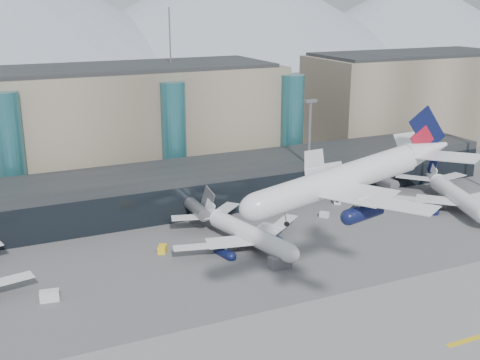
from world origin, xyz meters
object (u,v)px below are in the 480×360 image
object	(u,v)px
veh_a	(49,296)
veh_g	(324,215)
veh_d	(337,200)
lightmast_mid	(309,146)
veh_c	(280,262)
jet_parked_right	(452,188)
hero_jet	(356,169)
jet_parked_mid	(240,225)
veh_b	(162,249)

from	to	relation	value
veh_a	veh_g	distance (m)	64.79
veh_a	veh_d	bearing A→B (deg)	25.71
veh_d	lightmast_mid	bearing A→B (deg)	99.34
veh_c	jet_parked_right	bearing A→B (deg)	14.12
hero_jet	lightmast_mid	bearing A→B (deg)	69.18
hero_jet	veh_d	distance (m)	68.05
jet_parked_mid	veh_a	size ratio (longest dim) A/B	10.58
jet_parked_mid	jet_parked_right	bearing A→B (deg)	-102.74
jet_parked_right	veh_c	world-z (taller)	jet_parked_right
veh_g	jet_parked_right	bearing A→B (deg)	40.50
jet_parked_right	veh_a	bearing A→B (deg)	114.51
jet_parked_mid	veh_d	xyz separation A→B (m)	(32.31, 13.13, -3.19)
lightmast_mid	veh_a	distance (m)	70.20
lightmast_mid	veh_d	size ratio (longest dim) A/B	8.71
jet_parked_mid	veh_d	distance (m)	35.03
jet_parked_mid	veh_b	xyz separation A→B (m)	(-15.89, 2.20, -3.32)
lightmast_mid	veh_b	distance (m)	45.49
veh_a	veh_d	distance (m)	74.64
lightmast_mid	hero_jet	size ratio (longest dim) A/B	0.78
hero_jet	veh_c	world-z (taller)	hero_jet
jet_parked_mid	veh_d	bearing A→B (deg)	-80.67
veh_a	veh_d	size ratio (longest dim) A/B	1.07
hero_jet	veh_g	bearing A→B (deg)	65.83
jet_parked_mid	veh_c	size ratio (longest dim) A/B	8.18
veh_a	veh_b	distance (m)	25.66
jet_parked_mid	veh_a	xyz separation A→B (m)	(-38.96, -9.03, -3.15)
jet_parked_right	veh_a	distance (m)	95.92
jet_parked_right	veh_d	xyz separation A→B (m)	(-24.15, 13.08, -3.48)
hero_jet	veh_c	size ratio (longest dim) A/B	8.09
veh_g	hero_jet	bearing A→B (deg)	-68.08
veh_a	veh_g	bearing A→B (deg)	21.76
jet_parked_right	hero_jet	bearing A→B (deg)	143.97
jet_parked_right	veh_b	distance (m)	72.48
jet_parked_mid	lightmast_mid	bearing A→B (deg)	-71.02
jet_parked_right	lightmast_mid	bearing A→B (deg)	82.40
veh_a	veh_b	bearing A→B (deg)	34.38
veh_d	veh_g	world-z (taller)	veh_d
lightmast_mid	veh_g	xyz separation A→B (m)	(-1.25, -9.79, -13.80)
veh_b	hero_jet	bearing A→B (deg)	-133.18
veh_a	veh_c	xyz separation A→B (m)	(40.85, -4.70, 0.24)
veh_d	veh_g	distance (m)	10.96
lightmast_mid	hero_jet	bearing A→B (deg)	-115.46
veh_a	jet_parked_mid	bearing A→B (deg)	21.49
veh_b	veh_d	world-z (taller)	veh_d
veh_b	jet_parked_mid	bearing A→B (deg)	-70.02
jet_parked_right	veh_a	world-z (taller)	jet_parked_right
jet_parked_mid	veh_c	world-z (taller)	jet_parked_mid
hero_jet	jet_parked_mid	xyz separation A→B (m)	(1.30, 40.25, -22.33)
jet_parked_right	veh_a	size ratio (longest dim) A/B	11.36
hero_jet	veh_g	distance (m)	58.63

